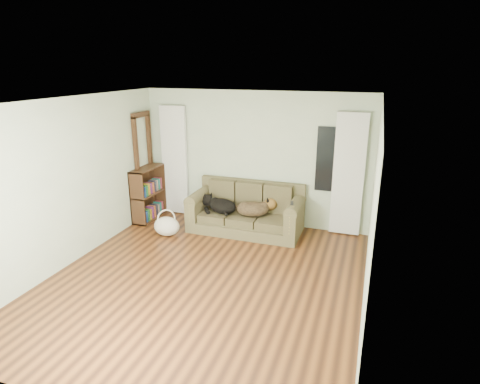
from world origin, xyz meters
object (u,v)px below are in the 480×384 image
(sofa, at_px, (246,209))
(tote_bag, at_px, (167,227))
(dog_black_lab, at_px, (221,205))
(dog_shepherd, at_px, (255,208))
(bookshelf, at_px, (148,195))

(sofa, relative_size, tote_bag, 4.28)
(dog_black_lab, distance_m, tote_bag, 1.09)
(dog_shepherd, bearing_deg, sofa, -19.19)
(dog_black_lab, height_order, bookshelf, bookshelf)
(dog_shepherd, bearing_deg, bookshelf, -12.74)
(dog_black_lab, bearing_deg, sofa, 39.57)
(sofa, bearing_deg, dog_shepherd, -6.45)
(sofa, bearing_deg, bookshelf, -179.39)
(dog_black_lab, height_order, dog_shepherd, dog_shepherd)
(sofa, distance_m, dog_shepherd, 0.20)
(sofa, distance_m, dog_black_lab, 0.49)
(dog_shepherd, distance_m, tote_bag, 1.69)
(dog_shepherd, bearing_deg, tote_bag, 10.82)
(sofa, distance_m, bookshelf, 2.09)
(tote_bag, relative_size, bookshelf, 0.45)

